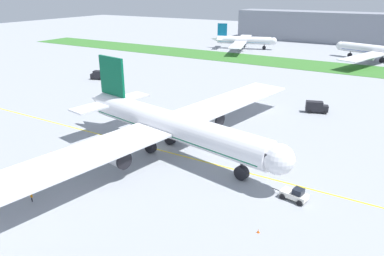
{
  "coord_description": "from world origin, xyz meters",
  "views": [
    {
      "loc": [
        41.79,
        -55.16,
        31.32
      ],
      "look_at": [
        5.43,
        6.22,
        3.78
      ],
      "focal_mm": 33.93,
      "sensor_mm": 36.0,
      "label": 1
    }
  ],
  "objects_px": {
    "traffic_cone_port_wing": "(51,153)",
    "airliner_foreground": "(169,125)",
    "service_truck_baggage_loader": "(97,75)",
    "service_truck_fuel_bowser": "(316,107)",
    "parked_airliner_far_left": "(243,40)",
    "parked_airliner_far_centre": "(381,51)",
    "traffic_cone_starboard_wing": "(258,231)",
    "pushback_tug": "(295,194)",
    "traffic_cone_near_nose": "(42,161)",
    "ground_crew_wingwalker_port": "(31,196)"
  },
  "relations": [
    {
      "from": "service_truck_fuel_bowser",
      "to": "pushback_tug",
      "type": "bearing_deg",
      "value": -80.98
    },
    {
      "from": "traffic_cone_starboard_wing",
      "to": "service_truck_fuel_bowser",
      "type": "distance_m",
      "value": 56.83
    },
    {
      "from": "traffic_cone_port_wing",
      "to": "parked_airliner_far_centre",
      "type": "bearing_deg",
      "value": 71.72
    },
    {
      "from": "service_truck_baggage_loader",
      "to": "service_truck_fuel_bowser",
      "type": "xyz_separation_m",
      "value": [
        78.09,
        1.67,
        -0.03
      ]
    },
    {
      "from": "traffic_cone_near_nose",
      "to": "airliner_foreground",
      "type": "bearing_deg",
      "value": 42.0
    },
    {
      "from": "parked_airliner_far_left",
      "to": "airliner_foreground",
      "type": "bearing_deg",
      "value": -72.88
    },
    {
      "from": "traffic_cone_port_wing",
      "to": "parked_airliner_far_centre",
      "type": "relative_size",
      "value": 0.01
    },
    {
      "from": "parked_airliner_far_left",
      "to": "parked_airliner_far_centre",
      "type": "xyz_separation_m",
      "value": [
        68.6,
        -2.68,
        0.26
      ]
    },
    {
      "from": "ground_crew_wingwalker_port",
      "to": "parked_airliner_far_centre",
      "type": "height_order",
      "value": "parked_airliner_far_centre"
    },
    {
      "from": "parked_airliner_far_centre",
      "to": "traffic_cone_near_nose",
      "type": "bearing_deg",
      "value": -107.32
    },
    {
      "from": "traffic_cone_near_nose",
      "to": "pushback_tug",
      "type": "bearing_deg",
      "value": 14.35
    },
    {
      "from": "pushback_tug",
      "to": "service_truck_baggage_loader",
      "type": "xyz_separation_m",
      "value": [
        -85.36,
        44.15,
        0.69
      ]
    },
    {
      "from": "traffic_cone_near_nose",
      "to": "service_truck_fuel_bowser",
      "type": "relative_size",
      "value": 0.1
    },
    {
      "from": "parked_airliner_far_centre",
      "to": "service_truck_baggage_loader",
      "type": "bearing_deg",
      "value": -133.07
    },
    {
      "from": "parked_airliner_far_left",
      "to": "parked_airliner_far_centre",
      "type": "relative_size",
      "value": 0.85
    },
    {
      "from": "traffic_cone_port_wing",
      "to": "airliner_foreground",
      "type": "bearing_deg",
      "value": 33.2
    },
    {
      "from": "service_truck_fuel_bowser",
      "to": "ground_crew_wingwalker_port",
      "type": "bearing_deg",
      "value": -112.64
    },
    {
      "from": "traffic_cone_starboard_wing",
      "to": "parked_airliner_far_centre",
      "type": "xyz_separation_m",
      "value": [
        2.31,
        146.62,
        4.49
      ]
    },
    {
      "from": "traffic_cone_port_wing",
      "to": "parked_airliner_far_left",
      "type": "height_order",
      "value": "parked_airliner_far_left"
    },
    {
      "from": "ground_crew_wingwalker_port",
      "to": "traffic_cone_starboard_wing",
      "type": "height_order",
      "value": "ground_crew_wingwalker_port"
    },
    {
      "from": "pushback_tug",
      "to": "traffic_cone_starboard_wing",
      "type": "height_order",
      "value": "pushback_tug"
    },
    {
      "from": "pushback_tug",
      "to": "parked_airliner_far_left",
      "type": "relative_size",
      "value": 0.11
    },
    {
      "from": "airliner_foreground",
      "to": "parked_airliner_far_left",
      "type": "height_order",
      "value": "airliner_foreground"
    },
    {
      "from": "ground_crew_wingwalker_port",
      "to": "traffic_cone_port_wing",
      "type": "bearing_deg",
      "value": 131.55
    },
    {
      "from": "ground_crew_wingwalker_port",
      "to": "parked_airliner_far_left",
      "type": "height_order",
      "value": "parked_airliner_far_left"
    },
    {
      "from": "airliner_foreground",
      "to": "ground_crew_wingwalker_port",
      "type": "bearing_deg",
      "value": -107.28
    },
    {
      "from": "traffic_cone_port_wing",
      "to": "traffic_cone_starboard_wing",
      "type": "bearing_deg",
      "value": -3.29
    },
    {
      "from": "ground_crew_wingwalker_port",
      "to": "parked_airliner_far_centre",
      "type": "distance_m",
      "value": 161.44
    },
    {
      "from": "traffic_cone_near_nose",
      "to": "parked_airliner_far_left",
      "type": "distance_m",
      "value": 151.97
    },
    {
      "from": "pushback_tug",
      "to": "ground_crew_wingwalker_port",
      "type": "height_order",
      "value": "pushback_tug"
    },
    {
      "from": "pushback_tug",
      "to": "parked_airliner_far_centre",
      "type": "height_order",
      "value": "parked_airliner_far_centre"
    },
    {
      "from": "ground_crew_wingwalker_port",
      "to": "service_truck_baggage_loader",
      "type": "xyz_separation_m",
      "value": [
        -50.01,
        65.67,
        0.69
      ]
    },
    {
      "from": "parked_airliner_far_centre",
      "to": "service_truck_fuel_bowser",
      "type": "bearing_deg",
      "value": -94.86
    },
    {
      "from": "traffic_cone_starboard_wing",
      "to": "airliner_foreground",
      "type": "bearing_deg",
      "value": 147.95
    },
    {
      "from": "pushback_tug",
      "to": "traffic_cone_starboard_wing",
      "type": "bearing_deg",
      "value": -100.18
    },
    {
      "from": "service_truck_baggage_loader",
      "to": "traffic_cone_near_nose",
      "type": "bearing_deg",
      "value": -54.56
    },
    {
      "from": "pushback_tug",
      "to": "parked_airliner_far_centre",
      "type": "xyz_separation_m",
      "value": [
        0.38,
        135.87,
        3.79
      ]
    },
    {
      "from": "ground_crew_wingwalker_port",
      "to": "service_truck_fuel_bowser",
      "type": "height_order",
      "value": "service_truck_fuel_bowser"
    },
    {
      "from": "ground_crew_wingwalker_port",
      "to": "parked_airliner_far_left",
      "type": "relative_size",
      "value": 0.03
    },
    {
      "from": "ground_crew_wingwalker_port",
      "to": "traffic_cone_near_nose",
      "type": "xyz_separation_m",
      "value": [
        -10.28,
        9.85,
        -0.71
      ]
    },
    {
      "from": "ground_crew_wingwalker_port",
      "to": "service_truck_fuel_bowser",
      "type": "distance_m",
      "value": 72.96
    },
    {
      "from": "airliner_foreground",
      "to": "traffic_cone_starboard_wing",
      "type": "relative_size",
      "value": 146.29
    },
    {
      "from": "traffic_cone_starboard_wing",
      "to": "traffic_cone_port_wing",
      "type": "bearing_deg",
      "value": 176.71
    },
    {
      "from": "traffic_cone_port_wing",
      "to": "service_truck_fuel_bowser",
      "type": "relative_size",
      "value": 0.1
    },
    {
      "from": "service_truck_baggage_loader",
      "to": "service_truck_fuel_bowser",
      "type": "height_order",
      "value": "service_truck_baggage_loader"
    },
    {
      "from": "service_truck_fuel_bowser",
      "to": "traffic_cone_starboard_wing",
      "type": "bearing_deg",
      "value": -84.61
    },
    {
      "from": "airliner_foreground",
      "to": "service_truck_baggage_loader",
      "type": "distance_m",
      "value": 70.31
    },
    {
      "from": "traffic_cone_near_nose",
      "to": "service_truck_fuel_bowser",
      "type": "height_order",
      "value": "service_truck_fuel_bowser"
    },
    {
      "from": "airliner_foreground",
      "to": "parked_airliner_far_centre",
      "type": "bearing_deg",
      "value": 78.14
    },
    {
      "from": "pushback_tug",
      "to": "service_truck_baggage_loader",
      "type": "height_order",
      "value": "service_truck_baggage_loader"
    }
  ]
}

